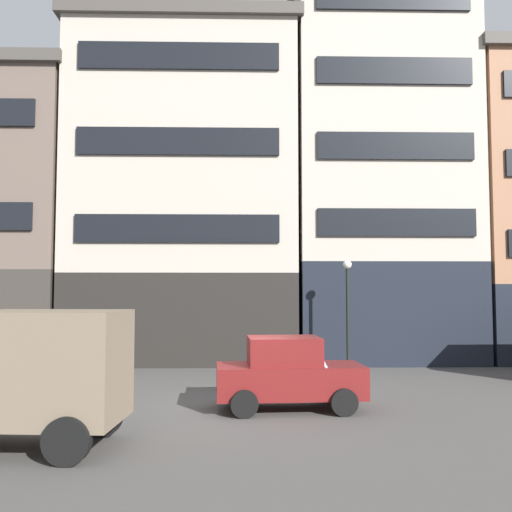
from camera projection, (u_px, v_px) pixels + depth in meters
ground_plane at (240, 410)px, 13.84m from camera, size 120.00×120.00×0.00m
building_center_left at (186, 193)px, 24.66m from camera, size 10.05×6.30×14.65m
building_center_right at (378, 168)px, 24.93m from camera, size 8.02×6.30×17.01m
delivery_truck_near at (19, 373)px, 10.53m from camera, size 4.45×2.37×2.62m
sedan_light at (288, 373)px, 13.96m from camera, size 3.78×2.03×1.83m
streetlamp_curbside at (348, 300)px, 19.99m from camera, size 0.32×0.32×4.12m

